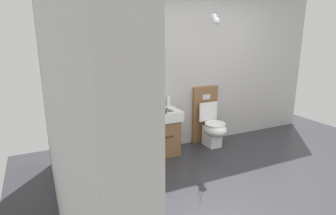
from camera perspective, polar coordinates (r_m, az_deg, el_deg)
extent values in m
cube|color=#2D2D33|center=(3.92, 19.49, -15.84)|extent=(6.04, 4.99, 0.10)
cube|color=#B7B5B2|center=(4.88, 5.62, 7.79)|extent=(4.84, 0.12, 2.60)
cube|color=#4C301E|center=(4.18, -15.74, 6.82)|extent=(0.58, 0.02, 0.79)
cube|color=silver|center=(4.17, -15.71, 6.81)|extent=(0.54, 0.01, 0.75)
cube|color=#4C301E|center=(4.44, -3.38, 7.79)|extent=(0.43, 0.02, 0.67)
cube|color=silver|center=(4.43, -3.33, 7.78)|extent=(0.39, 0.01, 0.63)
cube|color=brown|center=(4.25, -8.98, 4.45)|extent=(0.36, 0.14, 0.02)
cylinder|color=slate|center=(4.21, -10.42, 5.01)|extent=(0.07, 0.07, 0.08)
cylinder|color=#333338|center=(4.23, -9.11, 5.49)|extent=(0.06, 0.06, 0.14)
cone|color=gray|center=(4.26, -8.06, 5.19)|extent=(0.05, 0.05, 0.08)
cylinder|color=gray|center=(4.53, 9.86, 20.52)|extent=(0.01, 0.01, 0.49)
sphere|color=silver|center=(4.51, 9.68, 16.80)|extent=(0.11, 0.11, 0.11)
sphere|color=silver|center=(4.65, 9.34, 17.51)|extent=(0.11, 0.11, 0.11)
cube|color=#B7B5B2|center=(2.40, -21.30, -0.57)|extent=(0.12, 3.79, 2.60)
cube|color=slate|center=(3.86, -12.17, -14.82)|extent=(0.68, 0.44, 0.01)
cube|color=brown|center=(4.27, -14.26, -7.81)|extent=(0.63, 0.45, 0.57)
cube|color=#3B2919|center=(4.03, -13.66, -8.08)|extent=(0.35, 0.01, 0.02)
cube|color=white|center=(4.14, -14.58, -3.15)|extent=(0.71, 0.49, 0.16)
cube|color=silver|center=(4.10, -14.56, -2.43)|extent=(0.44, 0.27, 0.03)
cylinder|color=silver|center=(4.29, -15.20, -0.73)|extent=(0.03, 0.03, 0.11)
cylinder|color=silver|center=(4.23, -15.10, -0.28)|extent=(0.02, 0.11, 0.02)
cube|color=brown|center=(4.52, -2.22, -6.02)|extent=(0.63, 0.45, 0.57)
cube|color=#3B2919|center=(4.30, -1.02, -6.15)|extent=(0.35, 0.01, 0.02)
cube|color=white|center=(4.41, -2.27, -1.59)|extent=(0.71, 0.49, 0.16)
cube|color=silver|center=(4.36, -2.12, -0.90)|extent=(0.44, 0.27, 0.03)
cylinder|color=silver|center=(4.55, -3.25, 0.64)|extent=(0.03, 0.03, 0.11)
cylinder|color=silver|center=(4.48, -2.99, 1.08)|extent=(0.02, 0.11, 0.02)
cube|color=brown|center=(5.06, 7.30, -1.30)|extent=(0.48, 0.10, 1.00)
cube|color=silver|center=(4.94, 7.76, 2.11)|extent=(0.15, 0.01, 0.09)
cube|color=white|center=(4.95, 8.83, -5.73)|extent=(0.22, 0.30, 0.34)
ellipsoid|color=white|center=(4.84, 9.43, -4.37)|extent=(0.37, 0.46, 0.24)
torus|color=white|center=(4.81, 9.47, -3.30)|extent=(0.35, 0.35, 0.04)
cube|color=white|center=(4.94, 8.11, -0.82)|extent=(0.35, 0.03, 0.33)
cylinder|color=silver|center=(4.23, -18.74, -1.34)|extent=(0.07, 0.07, 0.09)
cylinder|color=white|center=(4.22, -18.60, -0.63)|extent=(0.01, 0.04, 0.16)
cube|color=white|center=(4.19, -18.71, 0.37)|extent=(0.01, 0.02, 0.03)
cylinder|color=#DB3847|center=(4.22, -18.99, -0.61)|extent=(0.01, 0.02, 0.17)
cube|color=white|center=(4.20, -19.13, 0.51)|extent=(0.01, 0.02, 0.03)
cylinder|color=white|center=(4.63, 0.08, 1.25)|extent=(0.06, 0.06, 0.16)
cylinder|color=silver|center=(4.61, 0.08, 2.43)|extent=(0.02, 0.02, 0.04)
cube|color=#47474C|center=(4.24, -2.02, -0.86)|extent=(0.22, 0.16, 0.04)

